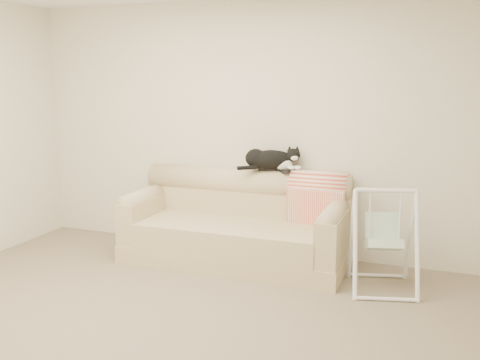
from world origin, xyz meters
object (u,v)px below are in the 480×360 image
at_px(sofa, 237,226).
at_px(remote_a, 267,169).
at_px(baby_swing, 383,239).
at_px(tuxedo_cat, 271,159).
at_px(remote_b, 284,171).

xyz_separation_m(sofa, remote_a, (0.23, 0.25, 0.56)).
bearing_deg(remote_a, baby_swing, -22.85).
bearing_deg(tuxedo_cat, remote_a, 156.40).
bearing_deg(baby_swing, tuxedo_cat, 157.18).
height_order(remote_b, baby_swing, remote_b).
bearing_deg(remote_a, sofa, -132.30).
height_order(sofa, baby_swing, baby_swing).
bearing_deg(baby_swing, remote_a, 157.15).
height_order(sofa, remote_a, remote_a).
height_order(remote_b, tuxedo_cat, tuxedo_cat).
bearing_deg(tuxedo_cat, baby_swing, -22.82).
relative_size(remote_a, tuxedo_cat, 0.30).
bearing_deg(remote_b, baby_swing, -24.22).
bearing_deg(sofa, remote_a, 47.70).
bearing_deg(baby_swing, sofa, 169.72).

